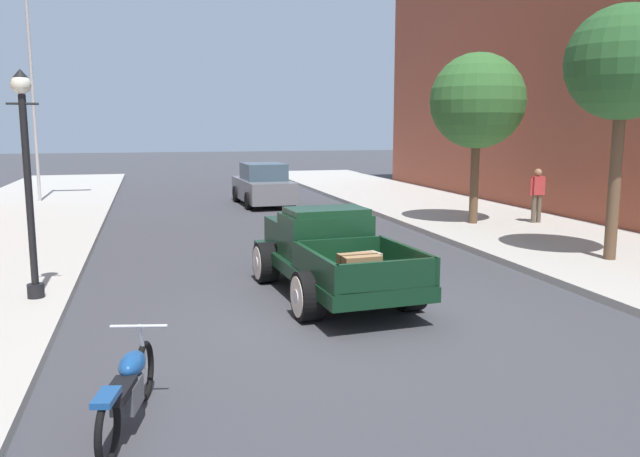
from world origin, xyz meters
name	(u,v)px	position (x,y,z in m)	size (l,w,h in m)	color
ground_plane	(350,316)	(0.00, 0.00, 0.00)	(140.00, 140.00, 0.00)	#3D3D42
hotrod_truck_dark_green	(327,252)	(0.07, 1.62, 0.75)	(2.40, 5.02, 1.58)	black
motorcycle_parked	(128,388)	(-3.38, -3.16, 0.44)	(0.72, 2.08, 0.93)	black
car_background_grey	(263,186)	(1.25, 15.19, 0.77)	(2.01, 4.37, 1.65)	slate
pedestrian_sidewalk_right	(537,192)	(8.36, 7.42, 1.09)	(0.53, 0.22, 1.65)	brown
street_lamp_near	(27,168)	(-5.04, 1.99, 2.39)	(0.50, 0.32, 3.85)	black
flagpole	(36,55)	(-7.05, 17.59, 5.77)	(1.74, 0.16, 9.16)	#B2B2B7
street_tree_nearest	(623,64)	(6.76, 2.18, 4.37)	(2.44, 2.44, 5.48)	brown
street_tree_second	(477,101)	(6.44, 7.83, 3.80)	(2.83, 2.83, 5.08)	brown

